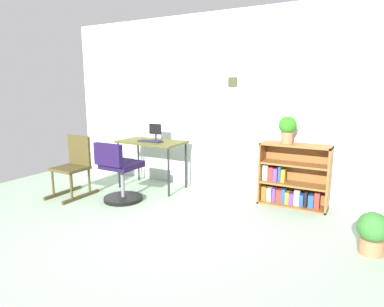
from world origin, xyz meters
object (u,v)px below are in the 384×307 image
(desk, at_px, (152,145))
(office_chair, at_px, (120,175))
(bookshelf_low, at_px, (292,179))
(rocking_chair, at_px, (74,165))
(potted_plant_floor, at_px, (373,232))
(keyboard, at_px, (150,141))
(potted_plant_on_shelf, at_px, (288,128))
(monitor, at_px, (155,133))

(desk, relative_size, office_chair, 1.20)
(bookshelf_low, bearing_deg, rocking_chair, -158.82)
(potted_plant_floor, bearing_deg, desk, 166.43)
(rocking_chair, bearing_deg, bookshelf_low, 21.18)
(office_chair, bearing_deg, keyboard, 86.51)
(rocking_chair, height_order, potted_plant_on_shelf, potted_plant_on_shelf)
(keyboard, bearing_deg, office_chair, -93.49)
(keyboard, distance_m, office_chair, 0.75)
(monitor, bearing_deg, keyboard, -86.62)
(office_chair, bearing_deg, rocking_chair, -173.19)
(bookshelf_low, height_order, potted_plant_floor, bookshelf_low)
(monitor, distance_m, potted_plant_on_shelf, 1.92)
(office_chair, distance_m, bookshelf_low, 2.25)
(bookshelf_low, relative_size, potted_plant_on_shelf, 2.50)
(potted_plant_on_shelf, bearing_deg, office_chair, -154.31)
(rocking_chair, bearing_deg, desk, 47.48)
(keyboard, xyz_separation_m, rocking_chair, (-0.78, -0.74, -0.30))
(desk, relative_size, potted_plant_on_shelf, 2.83)
(keyboard, relative_size, office_chair, 0.44)
(desk, bearing_deg, keyboard, -66.12)
(desk, distance_m, potted_plant_on_shelf, 1.98)
(monitor, height_order, bookshelf_low, monitor)
(office_chair, xyz_separation_m, potted_plant_on_shelf, (1.94, 0.93, 0.65))
(desk, distance_m, keyboard, 0.11)
(rocking_chair, relative_size, potted_plant_floor, 2.11)
(monitor, bearing_deg, office_chair, -92.25)
(desk, height_order, potted_plant_on_shelf, potted_plant_on_shelf)
(potted_plant_on_shelf, xyz_separation_m, potted_plant_floor, (1.03, -0.92, -0.79))
(keyboard, distance_m, rocking_chair, 1.12)
(potted_plant_on_shelf, bearing_deg, bookshelf_low, 31.30)
(monitor, relative_size, potted_plant_floor, 0.63)
(desk, distance_m, rocking_chair, 1.13)
(potted_plant_floor, bearing_deg, bookshelf_low, 134.30)
(keyboard, relative_size, rocking_chair, 0.43)
(potted_plant_on_shelf, distance_m, potted_plant_floor, 1.59)
(potted_plant_on_shelf, bearing_deg, monitor, -175.73)
(rocking_chair, height_order, bookshelf_low, rocking_chair)
(monitor, xyz_separation_m, rocking_chair, (-0.78, -0.88, -0.41))
(desk, relative_size, monitor, 3.90)
(desk, xyz_separation_m, potted_plant_on_shelf, (1.94, 0.21, 0.35))
(office_chair, distance_m, potted_plant_floor, 2.98)
(desk, xyz_separation_m, monitor, (0.03, 0.06, 0.18))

